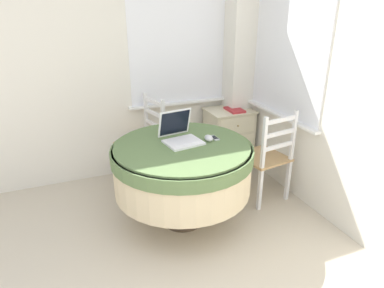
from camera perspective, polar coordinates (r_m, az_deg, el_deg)
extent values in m
cube|color=white|center=(3.69, -21.96, 12.13)|extent=(4.22, 0.06, 2.55)
cube|color=white|center=(3.86, -2.34, 17.32)|extent=(1.10, 0.01, 1.42)
cube|color=white|center=(3.97, -2.03, 6.84)|extent=(1.18, 0.07, 0.02)
cube|color=white|center=(3.53, 15.80, 16.01)|extent=(0.01, 1.10, 1.42)
cube|color=white|center=(3.66, 14.24, 4.77)|extent=(0.07, 1.18, 0.02)
cube|color=white|center=(4.05, 7.89, 14.33)|extent=(0.28, 0.28, 2.55)
cylinder|color=#4C3D2D|center=(3.20, -1.51, -12.39)|extent=(0.36, 0.36, 0.03)
cylinder|color=#4C3D2D|center=(3.00, -1.58, -6.64)|extent=(0.11, 0.11, 0.70)
cylinder|color=beige|center=(2.93, -1.61, -4.03)|extent=(1.17, 1.17, 0.40)
cylinder|color=#567042|center=(2.87, -1.64, -1.47)|extent=(1.19, 1.19, 0.11)
cylinder|color=#567042|center=(2.84, -1.66, -0.28)|extent=(1.14, 1.14, 0.02)
cube|color=white|center=(2.86, -1.44, 0.28)|extent=(0.33, 0.28, 0.02)
cube|color=silver|center=(2.87, -1.58, 0.57)|extent=(0.28, 0.18, 0.00)
cube|color=white|center=(2.94, -2.92, 3.56)|extent=(0.30, 0.11, 0.24)
cube|color=black|center=(2.94, -2.87, 3.56)|extent=(0.27, 0.10, 0.21)
ellipsoid|color=silver|center=(2.91, 2.80, 0.99)|extent=(0.06, 0.10, 0.05)
cube|color=#B2B7BC|center=(2.97, 3.74, 1.02)|extent=(0.05, 0.12, 0.01)
cube|color=black|center=(2.97, 3.74, 1.13)|extent=(0.04, 0.08, 0.00)
cube|color=tan|center=(3.70, -8.68, -0.07)|extent=(0.52, 0.51, 0.02)
cube|color=white|center=(3.87, -12.25, -2.92)|extent=(0.04, 0.04, 0.43)
cube|color=white|center=(3.57, -9.79, -4.98)|extent=(0.04, 0.04, 0.43)
cube|color=white|center=(4.02, -7.33, -1.56)|extent=(0.04, 0.04, 0.43)
cube|color=white|center=(3.73, -4.57, -3.42)|extent=(0.04, 0.04, 0.43)
cube|color=white|center=(3.85, -7.68, 4.92)|extent=(0.04, 0.04, 0.49)
cube|color=white|center=(3.55, -4.81, 3.50)|extent=(0.04, 0.04, 0.49)
cube|color=white|center=(3.64, -6.43, 7.00)|extent=(0.11, 0.36, 0.04)
cube|color=white|center=(3.68, -6.34, 5.10)|extent=(0.11, 0.36, 0.04)
cube|color=white|center=(3.72, -6.26, 3.24)|extent=(0.11, 0.36, 0.04)
cube|color=tan|center=(3.44, 11.70, -2.12)|extent=(0.48, 0.49, 0.02)
cube|color=white|center=(3.77, 11.58, -3.54)|extent=(0.04, 0.04, 0.43)
cube|color=white|center=(3.56, 7.19, -4.91)|extent=(0.04, 0.04, 0.43)
cube|color=white|center=(3.54, 15.69, -5.84)|extent=(0.04, 0.04, 0.43)
cube|color=white|center=(3.31, 11.24, -7.50)|extent=(0.04, 0.04, 0.43)
cube|color=white|center=(3.34, 16.54, 1.36)|extent=(0.04, 0.04, 0.49)
cube|color=white|center=(3.10, 11.90, 0.14)|extent=(0.04, 0.04, 0.49)
cube|color=white|center=(3.16, 14.63, 3.89)|extent=(0.36, 0.08, 0.04)
cube|color=white|center=(3.20, 14.41, 1.75)|extent=(0.36, 0.08, 0.04)
cube|color=white|center=(3.24, 14.20, -0.34)|extent=(0.36, 0.08, 0.04)
cube|color=beige|center=(4.14, 6.08, 1.06)|extent=(0.50, 0.40, 0.67)
cube|color=beige|center=(4.03, 6.28, 5.58)|extent=(0.52, 0.43, 0.02)
cube|color=beige|center=(3.90, 7.62, 3.05)|extent=(0.44, 0.01, 0.19)
sphere|color=olive|center=(3.89, 7.68, 3.02)|extent=(0.02, 0.02, 0.02)
cube|color=beige|center=(3.98, 7.45, 0.04)|extent=(0.44, 0.01, 0.19)
sphere|color=olive|center=(3.97, 7.51, 0.00)|extent=(0.02, 0.02, 0.02)
cube|color=beige|center=(4.07, 7.30, -2.84)|extent=(0.44, 0.01, 0.19)
sphere|color=olive|center=(4.06, 7.35, -2.89)|extent=(0.02, 0.02, 0.02)
cube|color=#BC3338|center=(3.99, 7.12, 5.69)|extent=(0.16, 0.25, 0.02)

